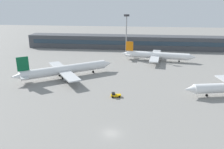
% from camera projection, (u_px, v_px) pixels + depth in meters
% --- Properties ---
extents(ground_plane, '(400.00, 400.00, 0.00)m').
position_uv_depth(ground_plane, '(122.00, 82.00, 98.77)').
color(ground_plane, gray).
extents(terminal_building, '(140.17, 12.13, 9.00)m').
position_uv_depth(terminal_building, '(129.00, 42.00, 162.09)').
color(terminal_building, '#3F4247').
rests_on(terminal_building, ground_plane).
extents(airplane_mid, '(39.56, 29.96, 11.33)m').
position_uv_depth(airplane_mid, '(66.00, 70.00, 103.42)').
color(airplane_mid, white).
rests_on(airplane_mid, ground_plane).
extents(airplane_far, '(41.50, 29.14, 10.27)m').
position_uv_depth(airplane_far, '(158.00, 55.00, 130.39)').
color(airplane_far, white).
rests_on(airplane_far, ground_plane).
extents(baggage_tug_yellow, '(3.83, 2.41, 1.75)m').
position_uv_depth(baggage_tug_yellow, '(115.00, 95.00, 83.12)').
color(baggage_tug_yellow, '#F2B20C').
rests_on(baggage_tug_yellow, ground_plane).
extents(floodlight_tower_west, '(3.20, 0.80, 24.71)m').
position_uv_depth(floodlight_tower_west, '(126.00, 32.00, 138.29)').
color(floodlight_tower_west, gray).
rests_on(floodlight_tower_west, ground_plane).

